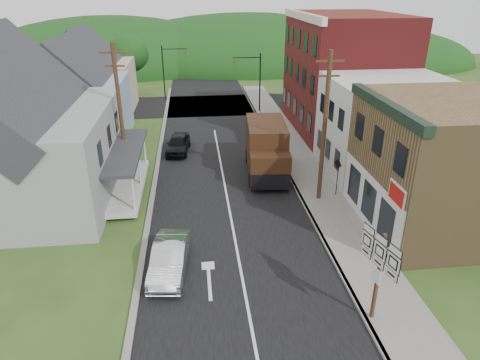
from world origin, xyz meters
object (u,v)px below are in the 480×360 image
object	(u,v)px
silver_sedan	(170,259)
dark_sedan	(178,144)
warning_sign	(338,172)
delivery_van	(267,150)
route_sign_cluster	(379,265)

from	to	relation	value
silver_sedan	dark_sedan	distance (m)	15.59
warning_sign	silver_sedan	bearing A→B (deg)	-170.38
silver_sedan	delivery_van	world-z (taller)	delivery_van
silver_sedan	dark_sedan	size ratio (longest dim) A/B	1.05
dark_sedan	route_sign_cluster	bearing A→B (deg)	-61.37
dark_sedan	delivery_van	distance (m)	8.01
delivery_van	warning_sign	size ratio (longest dim) A/B	2.72
delivery_van	route_sign_cluster	distance (m)	14.84
silver_sedan	dark_sedan	world-z (taller)	silver_sedan
silver_sedan	route_sign_cluster	world-z (taller)	route_sign_cluster
dark_sedan	silver_sedan	bearing A→B (deg)	-83.61
delivery_van	route_sign_cluster	xyz separation A→B (m)	(1.70, -14.71, 0.83)
route_sign_cluster	warning_sign	xyz separation A→B (m)	(2.03, 10.70, -0.94)
dark_sedan	warning_sign	bearing A→B (deg)	-35.35
silver_sedan	warning_sign	distance (m)	12.06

